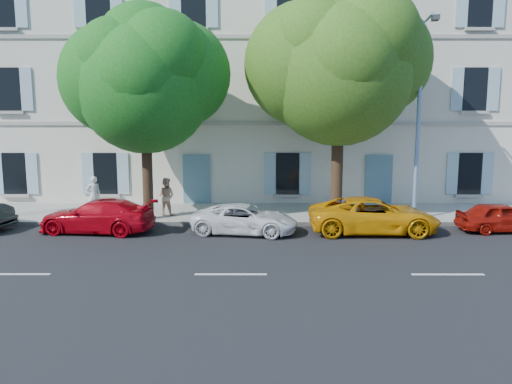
{
  "coord_description": "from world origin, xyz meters",
  "views": [
    {
      "loc": [
        0.72,
        -17.28,
        4.32
      ],
      "look_at": [
        0.69,
        2.0,
        1.4
      ],
      "focal_mm": 35.0,
      "sensor_mm": 36.0,
      "label": 1
    }
  ],
  "objects_px": {
    "car_red_hatchback": "(502,217)",
    "street_lamp": "(420,109)",
    "tree_right": "(339,72)",
    "pedestrian_a": "(94,195)",
    "car_white_coupe": "(245,219)",
    "tree_left": "(145,86)",
    "pedestrian_b": "(166,196)",
    "car_yellow_supercar": "(373,215)",
    "car_red_coupe": "(97,216)"
  },
  "relations": [
    {
      "from": "tree_left",
      "to": "tree_right",
      "type": "xyz_separation_m",
      "value": [
        7.82,
        0.69,
        0.58
      ]
    },
    {
      "from": "car_red_hatchback",
      "to": "street_lamp",
      "type": "bearing_deg",
      "value": 59.38
    },
    {
      "from": "car_yellow_supercar",
      "to": "tree_right",
      "type": "distance_m",
      "value": 6.09
    },
    {
      "from": "car_white_coupe",
      "to": "street_lamp",
      "type": "height_order",
      "value": "street_lamp"
    },
    {
      "from": "tree_left",
      "to": "tree_right",
      "type": "distance_m",
      "value": 7.87
    },
    {
      "from": "tree_right",
      "to": "pedestrian_b",
      "type": "distance_m",
      "value": 8.89
    },
    {
      "from": "tree_right",
      "to": "pedestrian_b",
      "type": "height_order",
      "value": "tree_right"
    },
    {
      "from": "car_red_hatchback",
      "to": "tree_right",
      "type": "relative_size",
      "value": 0.35
    },
    {
      "from": "car_white_coupe",
      "to": "street_lamp",
      "type": "distance_m",
      "value": 8.21
    },
    {
      "from": "car_red_hatchback",
      "to": "tree_left",
      "type": "distance_m",
      "value": 14.68
    },
    {
      "from": "tree_right",
      "to": "street_lamp",
      "type": "distance_m",
      "value": 3.54
    },
    {
      "from": "car_yellow_supercar",
      "to": "tree_right",
      "type": "relative_size",
      "value": 0.52
    },
    {
      "from": "tree_right",
      "to": "pedestrian_b",
      "type": "bearing_deg",
      "value": 179.09
    },
    {
      "from": "car_red_coupe",
      "to": "car_yellow_supercar",
      "type": "bearing_deg",
      "value": 97.35
    },
    {
      "from": "car_red_coupe",
      "to": "car_white_coupe",
      "type": "bearing_deg",
      "value": 95.98
    },
    {
      "from": "tree_left",
      "to": "pedestrian_b",
      "type": "height_order",
      "value": "tree_left"
    },
    {
      "from": "car_red_hatchback",
      "to": "pedestrian_a",
      "type": "bearing_deg",
      "value": 77.55
    },
    {
      "from": "tree_right",
      "to": "street_lamp",
      "type": "xyz_separation_m",
      "value": [
        3.09,
        -0.88,
        -1.48
      ]
    },
    {
      "from": "car_red_hatchback",
      "to": "pedestrian_a",
      "type": "relative_size",
      "value": 2.0
    },
    {
      "from": "pedestrian_a",
      "to": "pedestrian_b",
      "type": "bearing_deg",
      "value": 142.69
    },
    {
      "from": "tree_left",
      "to": "street_lamp",
      "type": "relative_size",
      "value": 1.06
    },
    {
      "from": "car_red_coupe",
      "to": "car_yellow_supercar",
      "type": "xyz_separation_m",
      "value": [
        10.36,
        -0.07,
        0.04
      ]
    },
    {
      "from": "car_white_coupe",
      "to": "tree_right",
      "type": "bearing_deg",
      "value": -45.43
    },
    {
      "from": "car_yellow_supercar",
      "to": "pedestrian_a",
      "type": "distance_m",
      "value": 11.8
    },
    {
      "from": "car_yellow_supercar",
      "to": "pedestrian_b",
      "type": "bearing_deg",
      "value": 72.97
    },
    {
      "from": "car_yellow_supercar",
      "to": "pedestrian_b",
      "type": "xyz_separation_m",
      "value": [
        -8.24,
        2.67,
        0.28
      ]
    },
    {
      "from": "car_white_coupe",
      "to": "tree_left",
      "type": "xyz_separation_m",
      "value": [
        -4.01,
        1.97,
        4.97
      ]
    },
    {
      "from": "car_red_hatchback",
      "to": "tree_right",
      "type": "bearing_deg",
      "value": 65.37
    },
    {
      "from": "car_red_coupe",
      "to": "street_lamp",
      "type": "distance_m",
      "value": 13.17
    },
    {
      "from": "pedestrian_a",
      "to": "street_lamp",
      "type": "bearing_deg",
      "value": 142.66
    },
    {
      "from": "tree_left",
      "to": "pedestrian_b",
      "type": "xyz_separation_m",
      "value": [
        0.58,
        0.8,
        -4.57
      ]
    },
    {
      "from": "car_yellow_supercar",
      "to": "car_red_hatchback",
      "type": "distance_m",
      "value": 4.9
    },
    {
      "from": "car_red_hatchback",
      "to": "pedestrian_a",
      "type": "height_order",
      "value": "pedestrian_a"
    },
    {
      "from": "pedestrian_a",
      "to": "pedestrian_b",
      "type": "xyz_separation_m",
      "value": [
        3.18,
        -0.31,
        -0.02
      ]
    },
    {
      "from": "car_yellow_supercar",
      "to": "pedestrian_b",
      "type": "distance_m",
      "value": 8.66
    },
    {
      "from": "tree_left",
      "to": "pedestrian_b",
      "type": "distance_m",
      "value": 4.67
    },
    {
      "from": "car_red_hatchback",
      "to": "pedestrian_a",
      "type": "xyz_separation_m",
      "value": [
        -16.31,
        2.79,
        0.41
      ]
    },
    {
      "from": "car_red_coupe",
      "to": "pedestrian_a",
      "type": "distance_m",
      "value": 3.11
    },
    {
      "from": "tree_right",
      "to": "street_lamp",
      "type": "bearing_deg",
      "value": -15.97
    },
    {
      "from": "car_white_coupe",
      "to": "tree_left",
      "type": "height_order",
      "value": "tree_left"
    },
    {
      "from": "car_red_hatchback",
      "to": "tree_right",
      "type": "height_order",
      "value": "tree_right"
    },
    {
      "from": "pedestrian_a",
      "to": "car_red_coupe",
      "type": "bearing_deg",
      "value": 78.24
    },
    {
      "from": "car_red_hatchback",
      "to": "car_yellow_supercar",
      "type": "bearing_deg",
      "value": 89.45
    },
    {
      "from": "car_yellow_supercar",
      "to": "tree_left",
      "type": "relative_size",
      "value": 0.58
    },
    {
      "from": "tree_right",
      "to": "pedestrian_a",
      "type": "relative_size",
      "value": 5.65
    },
    {
      "from": "street_lamp",
      "to": "pedestrian_b",
      "type": "distance_m",
      "value": 11.01
    },
    {
      "from": "car_red_coupe",
      "to": "tree_left",
      "type": "xyz_separation_m",
      "value": [
        1.54,
        1.8,
        4.89
      ]
    },
    {
      "from": "car_yellow_supercar",
      "to": "tree_left",
      "type": "xyz_separation_m",
      "value": [
        -8.82,
        1.87,
        4.85
      ]
    },
    {
      "from": "tree_left",
      "to": "tree_right",
      "type": "height_order",
      "value": "tree_right"
    },
    {
      "from": "car_red_coupe",
      "to": "car_red_hatchback",
      "type": "distance_m",
      "value": 15.25
    }
  ]
}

